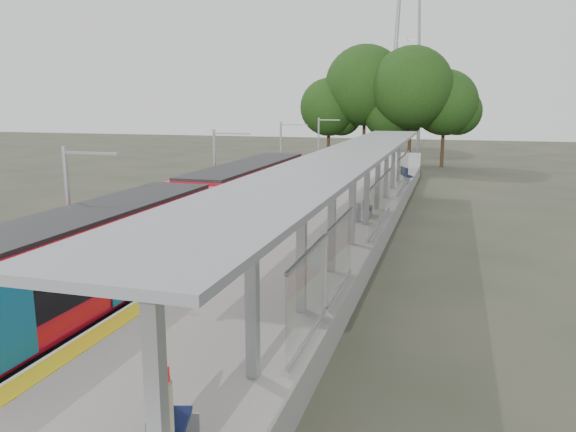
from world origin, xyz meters
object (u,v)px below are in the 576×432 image
(train, at_px, (189,219))
(bench_far, at_px, (406,174))
(info_pillar_near, at_px, (161,427))
(info_pillar_far, at_px, (353,189))
(bench_mid, at_px, (366,207))
(bench_near, at_px, (166,426))
(litter_bin, at_px, (357,212))

(train, bearing_deg, bench_far, 71.45)
(info_pillar_near, xyz_separation_m, info_pillar_far, (-1.37, 25.27, 0.03))
(bench_mid, relative_size, bench_far, 0.80)
(bench_near, xyz_separation_m, bench_far, (1.04, 34.38, 0.04))
(train, relative_size, bench_mid, 20.28)
(bench_near, distance_m, litter_bin, 19.60)
(bench_near, bearing_deg, bench_far, 71.94)
(bench_mid, distance_m, info_pillar_far, 4.01)
(info_pillar_near, relative_size, litter_bin, 2.03)
(bench_near, bearing_deg, info_pillar_near, -86.98)
(info_pillar_near, relative_size, info_pillar_far, 0.97)
(litter_bin, bearing_deg, info_pillar_near, -89.28)
(bench_near, distance_m, bench_mid, 21.13)
(train, xyz_separation_m, bench_mid, (6.19, 7.91, -0.57))
(litter_bin, bearing_deg, train, -132.98)
(bench_mid, bearing_deg, info_pillar_near, -93.72)
(bench_far, xyz_separation_m, info_pillar_far, (-2.27, -9.50, 0.23))
(bench_mid, xyz_separation_m, litter_bin, (-0.25, -1.53, -0.03))
(bench_near, relative_size, info_pillar_near, 0.87)
(bench_near, xyz_separation_m, info_pillar_far, (-1.23, 24.88, 0.27))
(bench_far, bearing_deg, info_pillar_near, -113.44)
(train, distance_m, bench_mid, 10.06)
(train, height_order, bench_far, train)
(bench_near, distance_m, info_pillar_far, 24.91)
(bench_mid, bearing_deg, litter_bin, -102.92)
(litter_bin, bearing_deg, bench_near, -89.67)
(train, distance_m, bench_far, 22.33)
(bench_far, bearing_deg, bench_mid, -115.87)
(train, height_order, litter_bin, train)
(bench_near, relative_size, bench_mid, 1.17)
(bench_mid, xyz_separation_m, info_pillar_near, (0.00, -21.52, 0.31))
(litter_bin, bearing_deg, bench_mid, 80.81)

